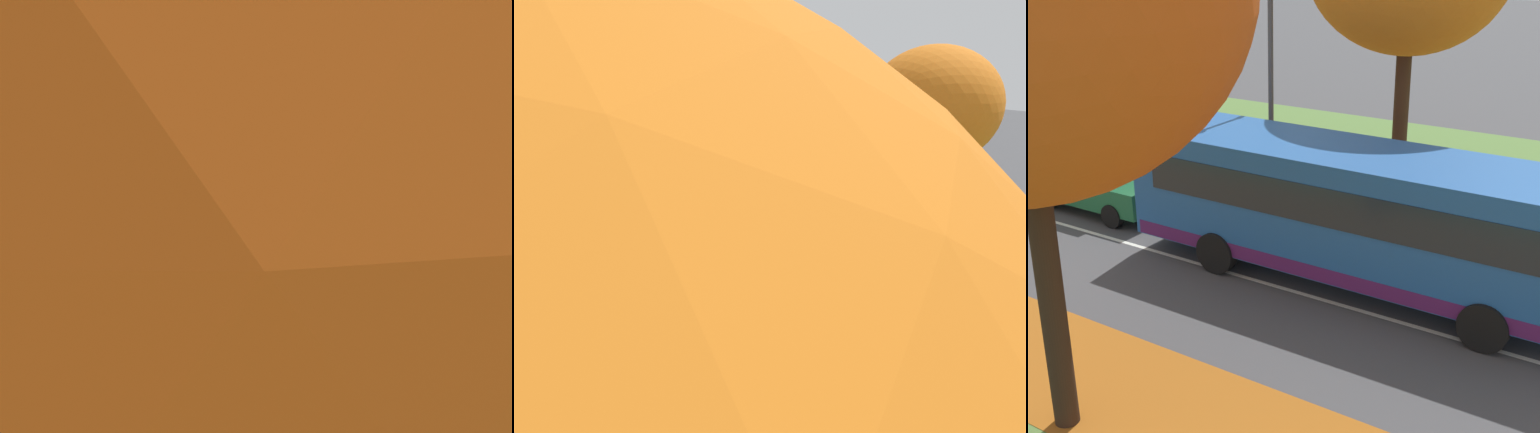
% 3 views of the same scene
% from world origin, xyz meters
% --- Properties ---
extents(leaf_litter_left, '(2.80, 60.00, 0.00)m').
position_xyz_m(leaf_litter_left, '(-4.60, 14.00, 0.01)').
color(leaf_litter_left, '#9E5619').
rests_on(leaf_litter_left, grass_verge_left).
extents(grass_verge_right, '(12.00, 90.00, 0.01)m').
position_xyz_m(grass_verge_right, '(9.20, 20.00, 0.00)').
color(grass_verge_right, '#517538').
rests_on(grass_verge_right, ground).
extents(leaf_litter_right, '(2.80, 60.00, 0.00)m').
position_xyz_m(leaf_litter_right, '(4.60, 14.00, 0.01)').
color(leaf_litter_right, '#9E5619').
rests_on(leaf_litter_right, grass_verge_right).
extents(road_centre_line, '(0.12, 80.00, 0.01)m').
position_xyz_m(road_centre_line, '(0.00, 20.00, 0.00)').
color(road_centre_line, silver).
rests_on(road_centre_line, ground).
extents(streetlamp_right, '(1.89, 0.28, 6.00)m').
position_xyz_m(streetlamp_right, '(3.67, 15.20, 3.74)').
color(streetlamp_right, '#47474C').
rests_on(streetlamp_right, ground).
extents(bus, '(2.71, 10.41, 2.98)m').
position_xyz_m(bus, '(1.08, 11.09, 1.70)').
color(bus, '#1E5199').
rests_on(bus, ground).
extents(car_green_lead, '(1.81, 4.21, 1.62)m').
position_xyz_m(car_green_lead, '(1.34, 19.23, 0.81)').
color(car_green_lead, '#1E6038').
rests_on(car_green_lead, ground).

